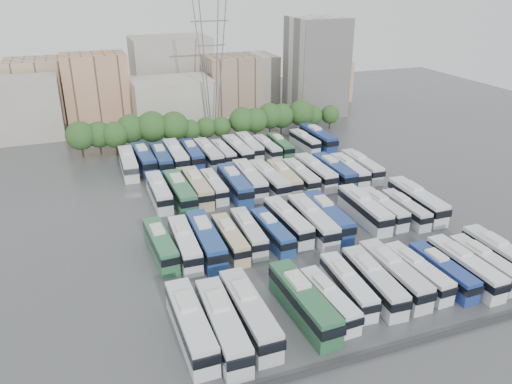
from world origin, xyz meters
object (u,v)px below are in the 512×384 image
object	(u,v)px
bus_r0_s6	(348,285)
bus_r3_s3	(176,155)
bus_r0_s2	(249,312)
bus_r3_s10	(280,145)
bus_r2_s4	(214,186)
bus_r2_s13	(362,166)
bus_r1_s0	(161,244)
bus_r2_s6	(250,179)
bus_r2_s8	(284,178)
bus_r3_s1	(144,158)
bus_r0_s8	(394,273)
bus_r0_s10	(442,271)
bus_r1_s1	(185,243)
bus_r0_s13	(501,255)
bus_r1_s13	(417,200)
bus_r2_s10	(315,172)
bus_r0_s0	(191,324)
bus_r2_s9	(300,176)
bus_r0_s5	(329,299)
electricity_pylon	(211,56)
bus_r3_s12	(305,141)
bus_r1_s12	(405,209)
bus_r1_s8	(327,216)
bus_r1_s5	(272,231)
bus_r0_s12	(484,263)
bus_r1_s4	(248,232)
bus_r3_s5	(208,154)
bus_r0_s1	(222,324)
bus_r2_s7	(269,180)
bus_r3_s8	(249,146)
bus_r0_s9	(417,272)
bus_r3_s2	(161,159)
bus_r2_s5	(235,184)
bus_r1_s2	(206,239)
bus_r2_s11	(334,171)
bus_r2_s12	(349,170)
bus_r1_s3	(230,238)
bus_r2_s3	(197,187)
bus_r3_s13	(318,138)
bus_r0_s11	(465,267)
bus_r2_s1	(159,191)
bus_r3_s0	(128,163)
bus_r3_s4	(192,154)
bus_r0_s4	(303,301)
bus_r2_s2	(180,191)

from	to	relation	value
bus_r0_s6	bus_r3_s3	distance (m)	54.05
bus_r0_s2	bus_r3_s10	distance (m)	59.92
bus_r2_s4	bus_r2_s13	distance (m)	29.90
bus_r1_s0	bus_r2_s6	distance (m)	26.55
bus_r2_s8	bus_r3_s1	bearing A→B (deg)	142.61
bus_r0_s8	bus_r3_s10	size ratio (longest dim) A/B	1.13
bus_r0_s10	bus_r1_s1	xyz separation A→B (m)	(-29.58, 18.12, 0.17)
bus_r1_s1	bus_r2_s4	bearing A→B (deg)	64.44
bus_r0_s13	bus_r1_s13	xyz separation A→B (m)	(0.21, 18.51, 0.15)
bus_r0_s6	bus_r2_s10	xyz separation A→B (m)	(12.95, 34.97, 0.25)
bus_r0_s0	bus_r2_s9	bearing A→B (deg)	49.51
bus_r0_s2	bus_r3_s1	xyz separation A→B (m)	(-3.40, 54.85, -0.06)
bus_r0_s5	bus_r2_s4	size ratio (longest dim) A/B	0.99
electricity_pylon	bus_r3_s12	xyz separation A→B (m)	(16.06, -19.26, -16.96)
bus_r1_s12	bus_r1_s13	world-z (taller)	bus_r1_s13
bus_r1_s8	bus_r1_s5	bearing A→B (deg)	-170.80
bus_r0_s6	bus_r0_s12	size ratio (longest dim) A/B	1.02
bus_r1_s4	bus_r3_s5	bearing A→B (deg)	86.52
bus_r0_s1	bus_r2_s10	distance (m)	47.57
bus_r0_s5	bus_r2_s6	bearing A→B (deg)	81.94
bus_r1_s0	bus_r1_s5	size ratio (longest dim) A/B	1.06
bus_r2_s7	bus_r3_s3	bearing A→B (deg)	122.76
bus_r3_s8	bus_r1_s0	bearing A→B (deg)	-124.50
bus_r0_s5	bus_r0_s9	bearing A→B (deg)	2.21
bus_r3_s2	bus_r3_s12	distance (m)	32.88
bus_r1_s13	bus_r1_s12	bearing A→B (deg)	-154.32
bus_r2_s5	bus_r1_s2	bearing A→B (deg)	-118.84
bus_r0_s12	bus_r2_s11	world-z (taller)	bus_r2_s11
bus_r0_s0	bus_r3_s12	distance (m)	67.34
bus_r0_s1	bus_r3_s8	distance (m)	60.58
bus_r0_s10	bus_r1_s12	bearing A→B (deg)	67.27
bus_r2_s12	bus_r1_s12	bearing A→B (deg)	-88.24
bus_r1_s3	bus_r1_s13	size ratio (longest dim) A/B	0.84
bus_r2_s3	bus_r3_s13	xyz separation A→B (m)	(33.04, 18.32, 0.07)
bus_r3_s10	bus_r0_s11	bearing A→B (deg)	-85.21
bus_r1_s4	bus_r3_s5	xyz separation A→B (m)	(3.31, 34.58, 0.26)
bus_r0_s6	bus_r0_s10	distance (m)	13.12
bus_r1_s2	bus_r2_s1	bearing A→B (deg)	100.21
bus_r0_s0	bus_r0_s1	xyz separation A→B (m)	(3.20, -1.24, 0.04)
bus_r1_s3	bus_r0_s1	bearing A→B (deg)	-110.03
bus_r2_s8	bus_r3_s0	bearing A→B (deg)	148.37
bus_r1_s12	bus_r3_s8	world-z (taller)	bus_r3_s8
bus_r3_s12	bus_r3_s3	bearing A→B (deg)	178.08
bus_r3_s3	bus_r3_s4	xyz separation A→B (m)	(3.45, 0.04, -0.14)
bus_r1_s3	bus_r2_s3	size ratio (longest dim) A/B	0.88
bus_r0_s4	bus_r2_s3	world-z (taller)	bus_r0_s4
bus_r0_s0	bus_r2_s3	xyz separation A→B (m)	(9.81, 36.39, -0.04)
bus_r1_s0	bus_r2_s13	world-z (taller)	bus_r2_s13
bus_r2_s3	bus_r3_s8	distance (m)	24.64
bus_r2_s2	bus_r3_s8	xyz separation A→B (m)	(19.63, 19.35, -0.17)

